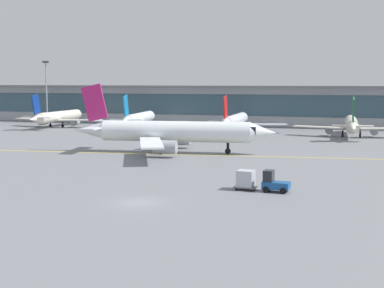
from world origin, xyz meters
TOP-DOWN VIEW (x-y plane):
  - ground_plane at (0.00, 0.00)m, footprint 400.00×400.00m
  - taxiway_centreline_stripe at (-7.37, 31.05)m, footprint 109.31×13.02m
  - terminal_concourse at (0.00, 88.25)m, footprint 171.05×11.00m
  - gate_airplane_0 at (-48.23, 69.23)m, footprint 22.37×23.98m
  - gate_airplane_1 at (-27.62, 68.36)m, footprint 22.27×24.06m
  - gate_airplane_2 at (-5.95, 68.51)m, footprint 22.37×23.99m
  - gate_airplane_3 at (17.77, 65.48)m, footprint 22.36×24.02m
  - taxiing_regional_jet at (-7.77, 33.01)m, footprint 31.24×28.86m
  - baggage_tug at (10.89, 8.11)m, footprint 2.72×1.83m
  - cargo_dolly_lead at (8.05, 8.38)m, footprint 2.24×1.79m
  - apron_light_mast_0 at (-57.89, 80.07)m, footprint 1.80×0.36m

SIDE VIEW (x-z plane):
  - ground_plane at x=0.00m, z-range 0.00..0.00m
  - taxiway_centreline_stripe at x=-7.37m, z-range 0.00..0.01m
  - baggage_tug at x=10.89m, z-range -0.16..1.94m
  - cargo_dolly_lead at x=8.05m, z-range 0.08..2.02m
  - gate_airplane_0 at x=-48.23m, z-range -1.59..6.37m
  - gate_airplane_1 at x=-27.62m, z-range -1.59..6.37m
  - gate_airplane_2 at x=-5.95m, z-range -1.59..6.37m
  - gate_airplane_3 at x=17.77m, z-range -1.59..6.37m
  - taxiing_regional_jet at x=-7.77m, z-range -2.07..8.28m
  - terminal_concourse at x=0.00m, z-range 0.12..9.72m
  - apron_light_mast_0 at x=-57.89m, z-range 0.70..16.48m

